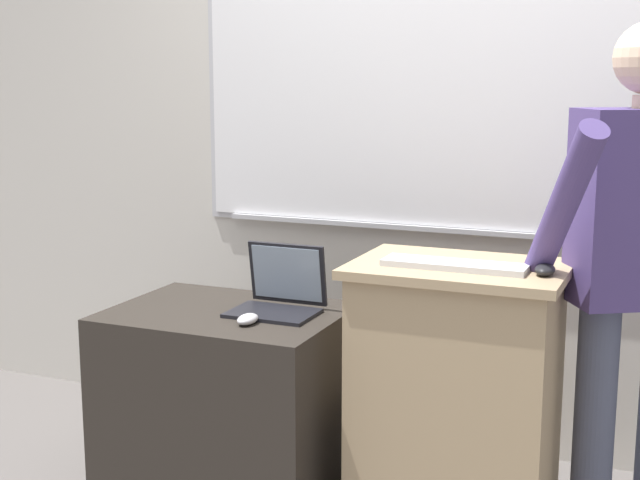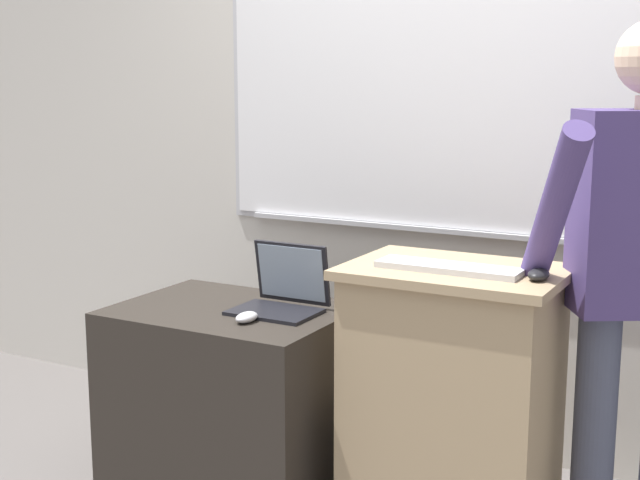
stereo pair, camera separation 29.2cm
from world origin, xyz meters
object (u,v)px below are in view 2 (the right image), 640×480
at_px(wireless_keyboard, 449,268).
at_px(computer_mouse_by_laptop, 247,317).
at_px(side_desk, 233,402).
at_px(computer_mouse_by_keyboard, 539,274).
at_px(laptop, 284,291).
at_px(person_presenter, 640,260).
at_px(lectern_podium, 452,406).

relative_size(wireless_keyboard, computer_mouse_by_laptop, 4.50).
xyz_separation_m(side_desk, computer_mouse_by_keyboard, (1.09, 0.00, 0.59)).
height_order(wireless_keyboard, computer_mouse_by_laptop, wireless_keyboard).
bearing_deg(laptop, person_presenter, 6.97).
bearing_deg(side_desk, computer_mouse_by_keyboard, 0.16).
bearing_deg(wireless_keyboard, side_desk, 179.57).
relative_size(laptop, computer_mouse_by_keyboard, 2.96).
distance_m(person_presenter, computer_mouse_by_keyboard, 0.33).
xyz_separation_m(lectern_podium, person_presenter, (0.52, 0.16, 0.50)).
xyz_separation_m(laptop, computer_mouse_by_laptop, (-0.03, -0.20, -0.05)).
bearing_deg(computer_mouse_by_laptop, laptop, 82.73).
distance_m(wireless_keyboard, computer_mouse_by_laptop, 0.71).
relative_size(side_desk, laptop, 2.74).
distance_m(lectern_podium, side_desk, 0.83).
bearing_deg(side_desk, person_presenter, 9.26).
bearing_deg(computer_mouse_by_keyboard, laptop, 175.45).
bearing_deg(side_desk, wireless_keyboard, -0.43).
relative_size(lectern_podium, side_desk, 1.14).
height_order(laptop, computer_mouse_by_laptop, laptop).
bearing_deg(computer_mouse_by_keyboard, person_presenter, 41.07).
distance_m(side_desk, laptop, 0.46).
relative_size(wireless_keyboard, computer_mouse_by_keyboard, 4.50).
bearing_deg(computer_mouse_by_laptop, computer_mouse_by_keyboard, 7.76).
xyz_separation_m(lectern_podium, computer_mouse_by_keyboard, (0.28, -0.05, 0.48)).
xyz_separation_m(lectern_podium, computer_mouse_by_laptop, (-0.67, -0.18, 0.25)).
height_order(wireless_keyboard, computer_mouse_by_keyboard, computer_mouse_by_keyboard).
bearing_deg(laptop, side_desk, -156.57).
xyz_separation_m(lectern_podium, side_desk, (-0.82, -0.05, -0.11)).
bearing_deg(computer_mouse_by_laptop, wireless_keyboard, 10.14).
height_order(side_desk, wireless_keyboard, wireless_keyboard).
height_order(person_presenter, wireless_keyboard, person_presenter).
bearing_deg(computer_mouse_by_keyboard, side_desk, -179.84).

